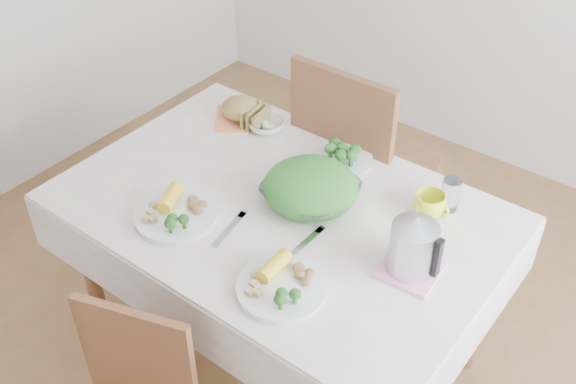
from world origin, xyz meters
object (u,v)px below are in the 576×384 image
Objects in this scene: chair_far at (364,176)px; salad_bowl at (310,193)px; yellow_mug at (429,205)px; electric_kettle at (414,242)px; dinner_plate_left at (176,217)px; dinner_plate_right at (282,288)px; dining_table at (281,284)px.

chair_far reaches higher than salad_bowl.
chair_far reaches higher than yellow_mug.
dinner_plate_left is at bearing -175.67° from electric_kettle.
dinner_plate_left is 1.36× the size of electric_kettle.
yellow_mug reaches higher than salad_bowl.
chair_far reaches higher than dinner_plate_left.
yellow_mug is at bearing 140.40° from chair_far.
electric_kettle is (0.74, 0.27, 0.11)m from dinner_plate_left.
yellow_mug is (0.48, -0.40, 0.34)m from chair_far.
chair_far is 1.07m from dinner_plate_right.
electric_kettle is at bearing -0.34° from dining_table.
dining_table is 5.11× the size of dinner_plate_right.
dinner_plate_right is (0.18, -0.39, -0.03)m from salad_bowl.
dinner_plate_right is at bearing -65.32° from salad_bowl.
dinner_plate_left and dinner_plate_right have the same top height.
dinner_plate_left is 0.80m from electric_kettle.
yellow_mug is at bearing 72.94° from dinner_plate_right.
dinner_plate_right is at bearing -51.14° from dining_table.
salad_bowl reaches higher than dining_table.
dinner_plate_right is 1.35× the size of electric_kettle.
dinner_plate_right is (0.25, -0.31, 0.40)m from dining_table.
dinner_plate_left is at bearing -140.80° from yellow_mug.
dinner_plate_left is at bearing -130.80° from salad_bowl.
dining_table is at bearing 164.31° from electric_kettle.
dinner_plate_right is at bearing 107.18° from chair_far.
yellow_mug is 0.29m from electric_kettle.
yellow_mug is (0.18, 0.58, 0.03)m from dinner_plate_right.
yellow_mug reaches higher than dinner_plate_right.
salad_bowl is (0.12, -0.58, 0.34)m from chair_far.
dinner_plate_left is 0.48m from dinner_plate_right.
salad_bowl is 2.82× the size of yellow_mug.
electric_kettle is (0.26, 0.31, 0.11)m from dinner_plate_right.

